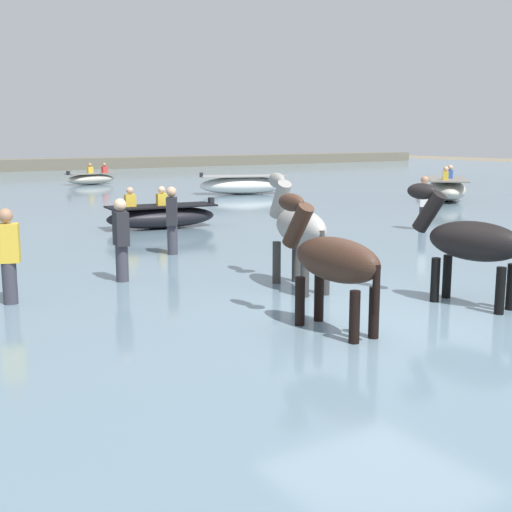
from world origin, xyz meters
name	(u,v)px	position (x,y,z in m)	size (l,w,h in m)	color
ground_plane	(382,341)	(0.00, 0.00, 0.00)	(120.00, 120.00, 0.00)	#756B56
water_surface	(104,235)	(0.00, 10.00, 0.15)	(90.00, 90.00, 0.29)	slate
horse_lead_dark_bay	(332,263)	(-0.86, -0.01, 1.12)	(0.56, 1.74, 1.89)	#382319
horse_trailing_black	(469,244)	(1.49, -0.07, 1.15)	(0.74, 1.79, 1.94)	black
horse_flank_grey	(298,230)	(0.16, 2.05, 1.19)	(0.74, 1.87, 2.02)	gray
boat_far_inshore	(161,216)	(1.30, 9.38, 0.60)	(2.92, 1.32, 1.06)	black
boat_far_offshore	(243,185)	(8.30, 16.75, 0.66)	(3.70, 2.41, 0.87)	silver
boat_mid_channel	(446,189)	(13.18, 10.63, 0.69)	(3.49, 3.52, 1.26)	#B2AD9E
boat_distant_west	(91,178)	(5.03, 25.20, 0.58)	(2.51, 1.24, 1.01)	#B2AD9E
person_wading_close	(172,225)	(-0.16, 5.76, 0.87)	(0.33, 0.38, 1.63)	#383842
person_wading_mid	(424,207)	(6.58, 5.53, 0.87)	(0.36, 0.37, 1.63)	#383842
person_onlooker_right	(8,263)	(-3.79, 3.42, 0.87)	(0.37, 0.30, 1.63)	#383842
person_onlooker_left	(121,246)	(-1.93, 3.95, 0.87)	(0.24, 0.34, 1.63)	#383842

